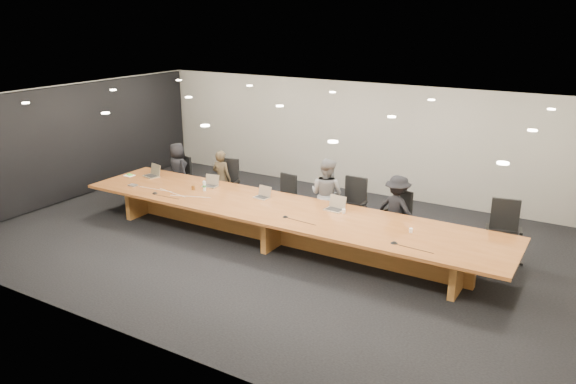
% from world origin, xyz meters
% --- Properties ---
extents(ground, '(12.00, 12.00, 0.00)m').
position_xyz_m(ground, '(0.00, 0.00, 0.00)').
color(ground, black).
rests_on(ground, ground).
extents(back_wall, '(12.00, 0.02, 2.80)m').
position_xyz_m(back_wall, '(0.00, 4.00, 1.40)').
color(back_wall, '#B0ACA0').
rests_on(back_wall, ground).
extents(left_wall_panel, '(0.08, 7.84, 2.74)m').
position_xyz_m(left_wall_panel, '(-5.94, 0.00, 1.37)').
color(left_wall_panel, black).
rests_on(left_wall_panel, ground).
extents(conference_table, '(9.00, 1.80, 0.75)m').
position_xyz_m(conference_table, '(0.00, 0.00, 0.52)').
color(conference_table, brown).
rests_on(conference_table, ground).
extents(chair_far_left, '(0.62, 0.62, 1.01)m').
position_xyz_m(chair_far_left, '(-3.78, 1.33, 0.51)').
color(chair_far_left, black).
rests_on(chair_far_left, ground).
extents(chair_left, '(0.73, 0.73, 1.18)m').
position_xyz_m(chair_left, '(-2.22, 1.16, 0.59)').
color(chair_left, black).
rests_on(chair_left, ground).
extents(chair_mid_left, '(0.57, 0.57, 1.03)m').
position_xyz_m(chair_mid_left, '(-0.67, 1.22, 0.51)').
color(chair_mid_left, black).
rests_on(chair_mid_left, ground).
extents(chair_mid_right, '(0.60, 0.60, 1.16)m').
position_xyz_m(chair_mid_right, '(0.93, 1.33, 0.58)').
color(chair_mid_right, black).
rests_on(chair_mid_right, ground).
extents(chair_right, '(0.70, 0.70, 1.08)m').
position_xyz_m(chair_right, '(1.93, 1.24, 0.54)').
color(chair_right, black).
rests_on(chair_right, ground).
extents(chair_far_right, '(0.72, 0.72, 1.21)m').
position_xyz_m(chair_far_right, '(3.99, 1.27, 0.60)').
color(chair_far_right, black).
rests_on(chair_far_right, ground).
extents(person_a, '(0.77, 0.62, 1.37)m').
position_xyz_m(person_a, '(-3.77, 1.26, 0.69)').
color(person_a, black).
rests_on(person_a, ground).
extents(person_b, '(0.51, 0.34, 1.38)m').
position_xyz_m(person_b, '(-2.36, 1.20, 0.69)').
color(person_b, '#332A1B').
rests_on(person_b, ground).
extents(person_c, '(0.82, 0.67, 1.56)m').
position_xyz_m(person_c, '(0.44, 1.16, 0.78)').
color(person_c, slate).
rests_on(person_c, ground).
extents(person_d, '(1.00, 0.71, 1.40)m').
position_xyz_m(person_d, '(1.97, 1.21, 0.70)').
color(person_d, black).
rests_on(person_d, ground).
extents(laptop_a, '(0.43, 0.35, 0.29)m').
position_xyz_m(laptop_a, '(-3.78, 0.34, 0.90)').
color(laptop_a, tan).
rests_on(laptop_a, conference_table).
extents(laptop_b, '(0.36, 0.29, 0.26)m').
position_xyz_m(laptop_b, '(-2.08, 0.41, 0.88)').
color(laptop_b, tan).
rests_on(laptop_b, conference_table).
extents(laptop_c, '(0.33, 0.26, 0.25)m').
position_xyz_m(laptop_c, '(-0.66, 0.34, 0.87)').
color(laptop_c, '#C1AC94').
rests_on(laptop_c, conference_table).
extents(laptop_d, '(0.38, 0.30, 0.28)m').
position_xyz_m(laptop_d, '(0.97, 0.43, 0.89)').
color(laptop_d, '#C3AF94').
rests_on(laptop_d, conference_table).
extents(water_bottle, '(0.07, 0.07, 0.21)m').
position_xyz_m(water_bottle, '(-2.00, 0.12, 0.86)').
color(water_bottle, silver).
rests_on(water_bottle, conference_table).
extents(amber_mug, '(0.08, 0.08, 0.09)m').
position_xyz_m(amber_mug, '(-2.25, 0.05, 0.80)').
color(amber_mug, brown).
rests_on(amber_mug, conference_table).
extents(paper_cup_near, '(0.09, 0.09, 0.09)m').
position_xyz_m(paper_cup_near, '(1.21, 0.36, 0.79)').
color(paper_cup_near, silver).
rests_on(paper_cup_near, conference_table).
extents(paper_cup_far, '(0.07, 0.07, 0.08)m').
position_xyz_m(paper_cup_far, '(2.65, 0.08, 0.79)').
color(paper_cup_far, white).
rests_on(paper_cup_far, conference_table).
extents(notepad, '(0.23, 0.19, 0.01)m').
position_xyz_m(notepad, '(-4.26, 0.12, 0.76)').
color(notepad, white).
rests_on(notepad, conference_table).
extents(lime_gadget, '(0.16, 0.12, 0.02)m').
position_xyz_m(lime_gadget, '(-4.26, 0.13, 0.78)').
color(lime_gadget, '#4EC634').
rests_on(lime_gadget, notepad).
extents(av_box, '(0.19, 0.15, 0.03)m').
position_xyz_m(av_box, '(-3.60, -0.42, 0.76)').
color(av_box, '#A6A6AB').
rests_on(av_box, conference_table).
extents(mic_left, '(0.15, 0.15, 0.03)m').
position_xyz_m(mic_left, '(-2.79, -0.58, 0.77)').
color(mic_left, black).
rests_on(mic_left, conference_table).
extents(mic_center, '(0.14, 0.14, 0.03)m').
position_xyz_m(mic_center, '(0.35, -0.39, 0.76)').
color(mic_center, black).
rests_on(mic_center, conference_table).
extents(mic_right, '(0.16, 0.16, 0.03)m').
position_xyz_m(mic_right, '(2.57, -0.53, 0.77)').
color(mic_right, black).
rests_on(mic_right, conference_table).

